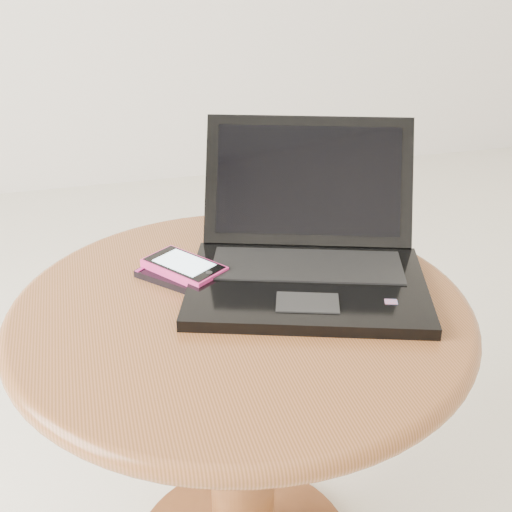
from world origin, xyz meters
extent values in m
cylinder|color=#5A2E14|center=(0.10, 0.03, 0.26)|extent=(0.11, 0.11, 0.46)
cylinder|color=brown|center=(0.10, 0.03, 0.51)|extent=(0.63, 0.63, 0.03)
torus|color=brown|center=(0.10, 0.03, 0.51)|extent=(0.67, 0.67, 0.03)
cube|color=black|center=(0.20, 0.03, 0.54)|extent=(0.40, 0.34, 0.02)
cube|color=black|center=(0.22, 0.07, 0.55)|extent=(0.31, 0.19, 0.00)
cube|color=black|center=(0.18, -0.03, 0.55)|extent=(0.10, 0.08, 0.00)
cube|color=red|center=(0.30, -0.06, 0.55)|extent=(0.02, 0.02, 0.00)
cube|color=black|center=(0.26, 0.19, 0.64)|extent=(0.35, 0.21, 0.19)
cube|color=black|center=(0.26, 0.19, 0.64)|extent=(0.31, 0.18, 0.16)
cube|color=black|center=(0.03, 0.11, 0.53)|extent=(0.13, 0.13, 0.01)
cube|color=#A1226D|center=(-0.01, 0.16, 0.54)|extent=(0.05, 0.05, 0.00)
cube|color=#D12B75|center=(0.04, 0.12, 0.55)|extent=(0.13, 0.14, 0.01)
cube|color=black|center=(0.04, 0.12, 0.55)|extent=(0.12, 0.13, 0.00)
cube|color=silver|center=(0.04, 0.12, 0.55)|extent=(0.09, 0.10, 0.00)
cylinder|color=black|center=(0.07, 0.08, 0.55)|extent=(0.01, 0.01, 0.00)
camera|label=1|loc=(-0.09, -0.78, 1.02)|focal=47.15mm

